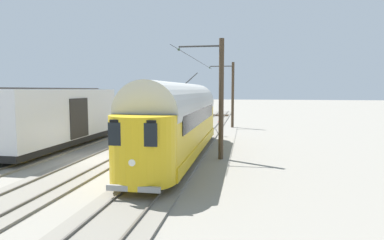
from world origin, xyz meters
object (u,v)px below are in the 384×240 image
(vintage_streetcar, at_px, (179,119))
(catenary_pole_foreground, at_px, (232,94))
(boxcar_adjacent, at_px, (59,116))
(switch_stand, at_px, (219,128))
(catenary_pole_mid_near, at_px, (220,97))

(vintage_streetcar, distance_m, catenary_pole_foreground, 15.49)
(vintage_streetcar, bearing_deg, catenary_pole_foreground, -98.70)
(boxcar_adjacent, bearing_deg, catenary_pole_foreground, -127.56)
(vintage_streetcar, relative_size, catenary_pole_foreground, 2.33)
(vintage_streetcar, xyz_separation_m, switch_stand, (-1.57, -8.79, -1.55))
(boxcar_adjacent, xyz_separation_m, switch_stand, (-9.99, -7.50, -1.46))
(vintage_streetcar, height_order, switch_stand, vintage_streetcar)
(catenary_pole_mid_near, bearing_deg, catenary_pole_foreground, -90.00)
(catenary_pole_foreground, height_order, switch_stand, catenary_pole_foreground)
(catenary_pole_mid_near, bearing_deg, vintage_streetcar, -2.60)
(catenary_pole_foreground, xyz_separation_m, catenary_pole_mid_near, (0.00, 15.37, 0.00))
(vintage_streetcar, relative_size, switch_stand, 12.65)
(catenary_pole_mid_near, distance_m, switch_stand, 9.36)
(vintage_streetcar, xyz_separation_m, boxcar_adjacent, (8.41, -1.28, -0.09))
(catenary_pole_foreground, bearing_deg, catenary_pole_mid_near, 90.00)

